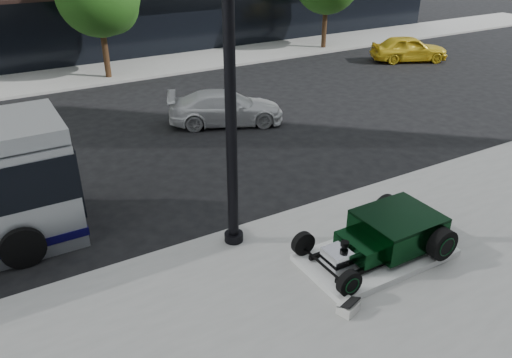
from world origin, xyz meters
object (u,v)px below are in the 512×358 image
hot_rod (390,232)px  white_sedan (226,108)px  lamppost (230,87)px  yellow_taxi (409,48)px

hot_rod → white_sedan: 9.51m
hot_rod → lamppost: (-2.75, 2.21, 3.13)m
lamppost → yellow_taxi: (16.57, 10.80, -3.14)m
hot_rod → yellow_taxi: size_ratio=0.80×
white_sedan → yellow_taxi: yellow_taxi is taller
yellow_taxi → white_sedan: bearing=129.9°
hot_rod → white_sedan: (0.78, 9.48, -0.08)m
yellow_taxi → hot_rod: bearing=158.0°
hot_rod → yellow_taxi: 18.98m
hot_rod → yellow_taxi: bearing=43.2°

